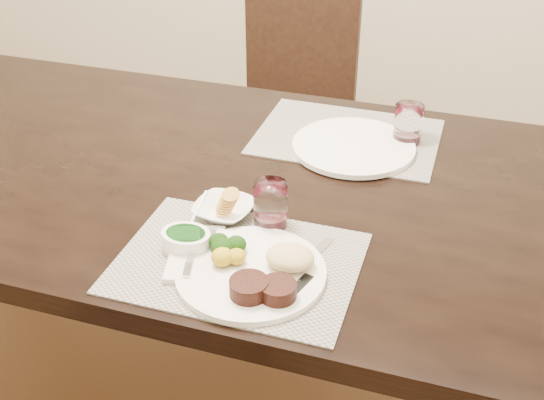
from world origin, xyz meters
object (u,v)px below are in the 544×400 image
(dinner_plate, at_px, (257,271))
(chair_far, at_px, (292,105))
(wine_glass_near, at_px, (271,207))
(far_plate, at_px, (353,146))
(steak_knife, at_px, (299,283))
(cracker_bowl, at_px, (224,209))

(dinner_plate, bearing_deg, chair_far, 95.35)
(wine_glass_near, distance_m, far_plate, 0.39)
(wine_glass_near, bearing_deg, dinner_plate, -80.32)
(chair_far, bearing_deg, dinner_plate, -76.66)
(steak_knife, distance_m, far_plate, 0.55)
(wine_glass_near, bearing_deg, chair_far, 103.90)
(steak_knife, relative_size, wine_glass_near, 2.48)
(dinner_plate, relative_size, wine_glass_near, 2.91)
(chair_far, xyz_separation_m, dinner_plate, (0.30, -1.27, 0.27))
(steak_knife, xyz_separation_m, wine_glass_near, (-0.11, 0.17, 0.04))
(cracker_bowl, bearing_deg, far_plate, 62.28)
(steak_knife, relative_size, cracker_bowl, 1.85)
(dinner_plate, relative_size, cracker_bowl, 2.17)
(steak_knife, bearing_deg, cracker_bowl, 157.79)
(chair_far, height_order, far_plate, chair_far)
(chair_far, height_order, cracker_bowl, chair_far)
(far_plate, bearing_deg, cracker_bowl, -117.72)
(chair_far, xyz_separation_m, steak_knife, (0.38, -1.27, 0.26))
(cracker_bowl, distance_m, wine_glass_near, 0.11)
(dinner_plate, distance_m, far_plate, 0.55)
(dinner_plate, xyz_separation_m, cracker_bowl, (-0.13, 0.17, 0.00))
(steak_knife, height_order, cracker_bowl, cracker_bowl)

